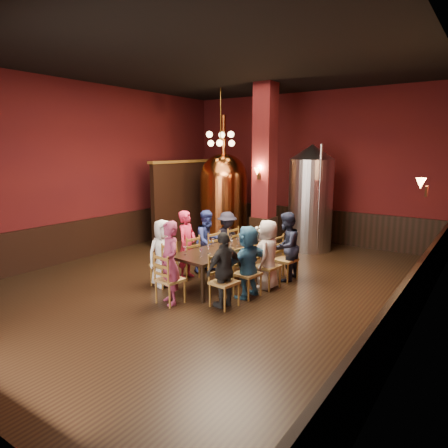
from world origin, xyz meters
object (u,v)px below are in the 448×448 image
Objects in this scene: steel_vessel at (311,198)px; person_0 at (163,253)px; copper_kettle at (224,196)px; person_1 at (187,245)px; person_2 at (208,241)px; dining_table at (226,251)px; rose_vase at (259,231)px.

person_0 is at bearing -105.46° from steel_vessel.
copper_kettle is at bearing 36.61° from person_0.
person_2 is (0.08, 0.65, -0.03)m from person_1.
dining_table is at bearing -85.87° from person_1.
steel_vessel is (1.20, 3.96, 0.72)m from person_1.
copper_kettle is at bearing 138.42° from rose_vase.
copper_kettle reaches higher than person_2.
steel_vessel is at bearing 88.76° from rose_vase.
person_0 is 4.86m from steel_vessel.
person_1 is 3.79m from copper_kettle.
dining_table is at bearing -104.44° from rose_vase.
person_2 is at bearing -17.08° from person_1.
dining_table is 0.85× the size of steel_vessel.
person_2 is 3.57m from steel_vessel.
dining_table is at bearing -94.75° from steel_vessel.
steel_vessel is (1.11, 3.31, 0.75)m from person_2.
person_0 is 0.67m from person_1.
steel_vessel is (1.28, 4.63, 0.77)m from person_0.
person_2 is at bearing 158.78° from dining_table.
person_0 is 0.93× the size of person_1.
person_1 reaches higher than person_0.
person_2 is at bearing -108.58° from steel_vessel.
steel_vessel is at bearing 3.27° from person_0.
copper_kettle is (-2.30, 3.24, 0.70)m from dining_table.
copper_kettle is at bearing 42.28° from person_2.
person_1 is (-0.88, -0.22, 0.07)m from dining_table.
person_1 is 0.51× the size of steel_vessel.
copper_kettle is 10.45× the size of rose_vase.
steel_vessel is 8.10× the size of rose_vase.
copper_kettle is (-1.41, 3.46, 0.63)m from person_1.
person_2 is at bearing -152.77° from rose_vase.
person_1 is 0.40× the size of copper_kettle.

